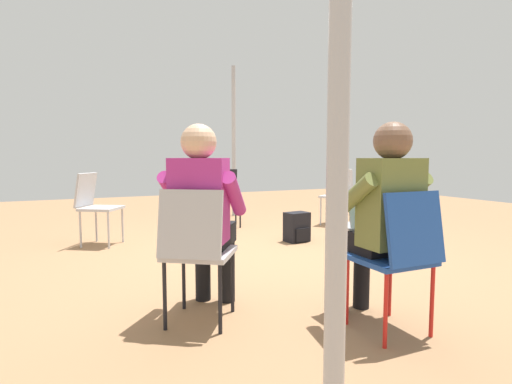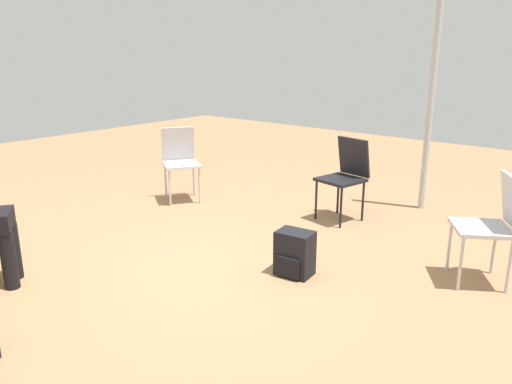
{
  "view_description": "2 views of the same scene",
  "coord_description": "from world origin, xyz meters",
  "px_view_note": "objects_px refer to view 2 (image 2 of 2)",
  "views": [
    {
      "loc": [
        1.9,
        3.71,
        1.04
      ],
      "look_at": [
        0.08,
        -0.22,
        0.65
      ],
      "focal_mm": 28.0,
      "sensor_mm": 36.0,
      "label": 1
    },
    {
      "loc": [
        -2.66,
        2.54,
        1.73
      ],
      "look_at": [
        -0.35,
        -0.26,
        0.68
      ],
      "focal_mm": 35.0,
      "sensor_mm": 36.0,
      "label": 2
    }
  ],
  "objects_px": {
    "chair_southeast": "(180,158)",
    "backpack_near_laptop_user": "(295,256)",
    "chair_southwest": "(493,221)",
    "chair_south": "(345,173)"
  },
  "relations": [
    {
      "from": "backpack_near_laptop_user",
      "to": "chair_south",
      "type": "bearing_deg",
      "value": -74.93
    },
    {
      "from": "backpack_near_laptop_user",
      "to": "chair_southwest",
      "type": "bearing_deg",
      "value": -145.77
    },
    {
      "from": "chair_southeast",
      "to": "backpack_near_laptop_user",
      "type": "distance_m",
      "value": 2.41
    },
    {
      "from": "chair_southwest",
      "to": "chair_southeast",
      "type": "bearing_deg",
      "value": 57.46
    },
    {
      "from": "chair_southeast",
      "to": "chair_southwest",
      "type": "distance_m",
      "value": 3.45
    },
    {
      "from": "chair_southeast",
      "to": "chair_southwest",
      "type": "bearing_deg",
      "value": 122.42
    },
    {
      "from": "chair_southeast",
      "to": "chair_southwest",
      "type": "relative_size",
      "value": 1.0
    },
    {
      "from": "chair_south",
      "to": "backpack_near_laptop_user",
      "type": "relative_size",
      "value": 2.36
    },
    {
      "from": "chair_south",
      "to": "backpack_near_laptop_user",
      "type": "distance_m",
      "value": 1.52
    },
    {
      "from": "chair_south",
      "to": "chair_southeast",
      "type": "bearing_deg",
      "value": 29.0
    }
  ]
}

